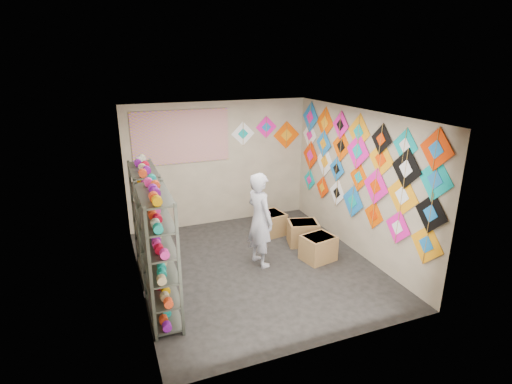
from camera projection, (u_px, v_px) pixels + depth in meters
name	position (u px, v px, depth m)	size (l,w,h in m)	color
ground	(257.00, 266.00, 7.16)	(4.50, 4.50, 0.00)	black
room_walls	(257.00, 178.00, 6.63)	(4.50, 4.50, 4.50)	#B9A98D
shelf_rack_front	(159.00, 257.00, 5.49)	(0.40, 1.10, 1.90)	#4C5147
shelf_rack_back	(148.00, 222.00, 6.64)	(0.40, 1.10, 1.90)	#4C5147
string_spools	(152.00, 232.00, 6.03)	(0.12, 2.36, 0.12)	#FF2BAD
kite_wall_display	(359.00, 166.00, 7.26)	(0.06, 4.33, 2.07)	orange
back_wall_kites	(268.00, 133.00, 8.90)	(1.64, 0.02, 0.78)	white
poster	(181.00, 137.00, 8.21)	(2.00, 0.01, 1.10)	#A053B5
shopkeeper	(260.00, 220.00, 6.99)	(0.54, 0.70, 1.71)	beige
carton_a	(318.00, 248.00, 7.33)	(0.56, 0.47, 0.47)	#9F7C45
carton_b	(303.00, 233.00, 7.96)	(0.57, 0.47, 0.47)	#9F7C45
carton_c	(271.00, 223.00, 8.43)	(0.48, 0.53, 0.46)	#9F7C45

